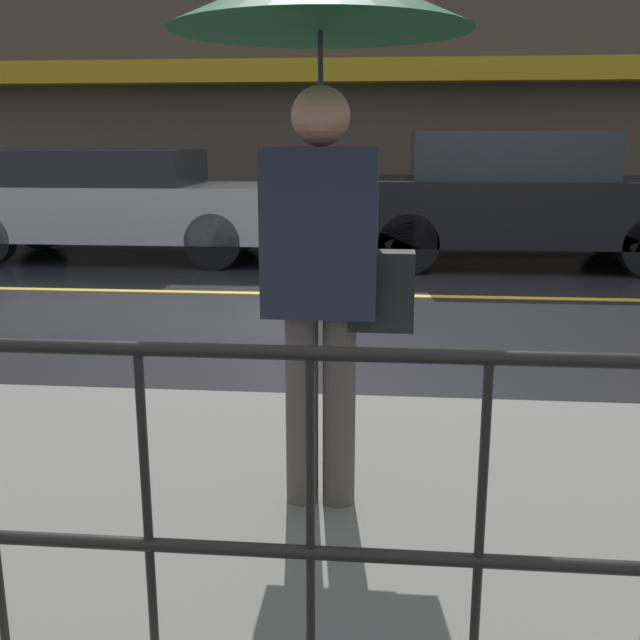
{
  "coord_description": "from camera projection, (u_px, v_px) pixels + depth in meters",
  "views": [
    {
      "loc": [
        -1.06,
        -7.47,
        1.54
      ],
      "look_at": [
        -1.53,
        -2.35,
        0.3
      ],
      "focal_mm": 42.0,
      "sensor_mm": 36.0,
      "label": 1
    }
  ],
  "objects": [
    {
      "name": "ground_plane",
      "position": [
        494.0,
        298.0,
        7.5
      ],
      "size": [
        80.0,
        80.0,
        0.0
      ],
      "primitive_type": "plane",
      "color": "black"
    },
    {
      "name": "car_silver",
      "position": [
        115.0,
        202.0,
        9.85
      ],
      "size": [
        4.66,
        1.72,
        1.42
      ],
      "color": "#B2B5BA",
      "rests_on": "ground_plane"
    },
    {
      "name": "pedestrian",
      "position": [
        322.0,
        77.0,
        2.66
      ],
      "size": [
        1.08,
        1.08,
        2.04
      ],
      "rotation": [
        0.0,
        0.0,
        3.14
      ],
      "color": "#4C4742",
      "rests_on": "sidewalk_near"
    },
    {
      "name": "sidewalk_far",
      "position": [
        457.0,
        238.0,
        11.63
      ],
      "size": [
        28.0,
        1.78,
        0.11
      ],
      "color": "slate",
      "rests_on": "ground_plane"
    },
    {
      "name": "car_black",
      "position": [
        515.0,
        197.0,
        9.36
      ],
      "size": [
        4.45,
        1.92,
        1.64
      ],
      "color": "black",
      "rests_on": "ground_plane"
    },
    {
      "name": "lane_marking",
      "position": [
        494.0,
        297.0,
        7.5
      ],
      "size": [
        25.2,
        0.12,
        0.01
      ],
      "color": "gold",
      "rests_on": "ground_plane"
    },
    {
      "name": "building_storefront",
      "position": [
        458.0,
        75.0,
        12.03
      ],
      "size": [
        28.0,
        0.85,
        5.1
      ],
      "color": "#4C4238",
      "rests_on": "ground_plane"
    }
  ]
}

